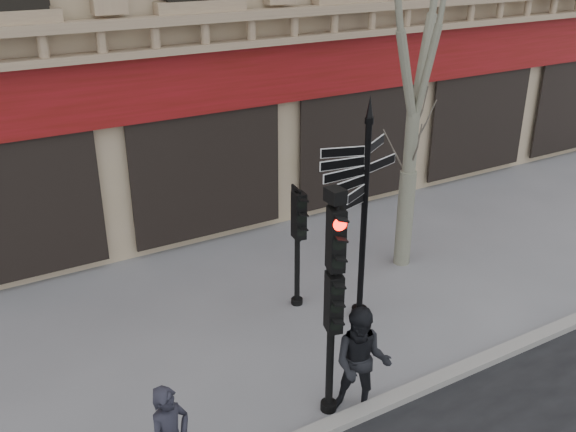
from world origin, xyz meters
name	(u,v)px	position (x,y,z in m)	size (l,w,h in m)	color
ground	(334,355)	(0.00, 0.00, 0.00)	(80.00, 80.00, 0.00)	slate
kerb	(388,402)	(0.00, -1.40, 0.06)	(80.00, 0.25, 0.12)	gray
fingerpost	(366,175)	(1.07, 0.77, 2.70)	(1.88, 1.88, 4.03)	black
traffic_signal_main	(333,278)	(-0.80, -1.04, 2.18)	(0.44, 0.37, 3.45)	black
traffic_signal_secondary	(297,228)	(0.30, 1.67, 1.56)	(0.41, 0.32, 2.24)	black
pedestrian_b	(362,363)	(-0.45, -1.30, 0.85)	(0.83, 0.65, 1.71)	black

